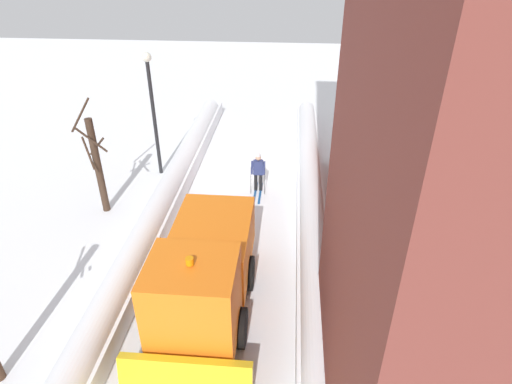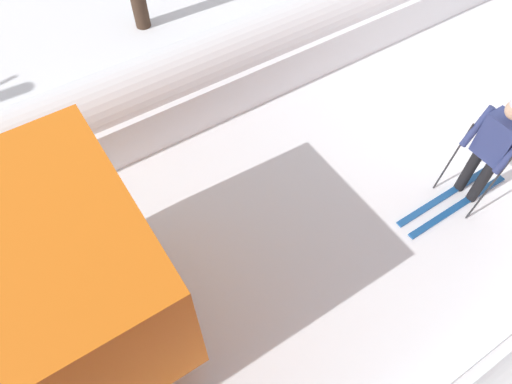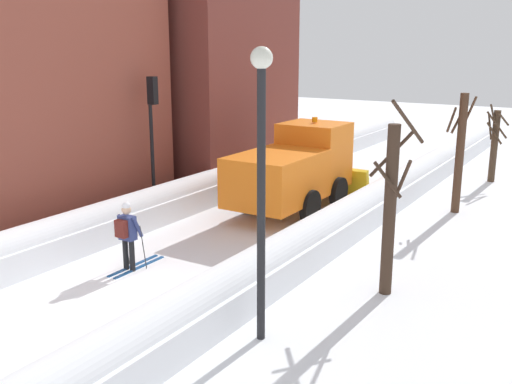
# 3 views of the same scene
# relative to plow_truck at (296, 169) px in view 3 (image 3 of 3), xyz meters

# --- Properties ---
(ground_plane) EXTENTS (80.00, 80.00, 0.00)m
(ground_plane) POSITION_rel_plow_truck_xyz_m (-0.26, 1.26, -1.48)
(ground_plane) COLOR white
(snowbank_left) EXTENTS (1.10, 36.00, 1.19)m
(snowbank_left) POSITION_rel_plow_truck_xyz_m (-3.17, 1.26, -0.93)
(snowbank_left) COLOR white
(snowbank_left) RESTS_ON ground
(snowbank_right) EXTENTS (1.10, 36.00, 1.17)m
(snowbank_right) POSITION_rel_plow_truck_xyz_m (2.66, 1.26, -0.94)
(snowbank_right) COLOR white
(snowbank_right) RESTS_ON ground
(plow_truck) EXTENTS (3.20, 5.98, 3.12)m
(plow_truck) POSITION_rel_plow_truck_xyz_m (0.00, 0.00, 0.00)
(plow_truck) COLOR orange
(plow_truck) RESTS_ON ground
(skier) EXTENTS (0.62, 1.80, 1.81)m
(skier) POSITION_rel_plow_truck_xyz_m (-0.94, -7.21, -0.48)
(skier) COLOR black
(skier) RESTS_ON ground
(traffic_light_pole) EXTENTS (0.28, 0.42, 4.61)m
(traffic_light_pole) POSITION_rel_plow_truck_xyz_m (-3.81, -2.90, 1.75)
(traffic_light_pole) COLOR black
(traffic_light_pole) RESTS_ON ground
(street_lamp) EXTENTS (0.40, 0.40, 5.57)m
(street_lamp) POSITION_rel_plow_truck_xyz_m (3.79, -8.48, 2.02)
(street_lamp) COLOR black
(street_lamp) RESTS_ON ground
(bare_tree_near) EXTENTS (1.15, 1.22, 4.53)m
(bare_tree_near) POSITION_rel_plow_truck_xyz_m (5.12, -5.10, 0.61)
(bare_tree_near) COLOR #3C2B1F
(bare_tree_near) RESTS_ON ground
(bare_tree_mid) EXTENTS (0.84, 1.06, 4.07)m
(bare_tree_mid) POSITION_rel_plow_truck_xyz_m (4.80, 2.70, 0.64)
(bare_tree_mid) COLOR #462E1F
(bare_tree_mid) RESTS_ON ground
(bare_tree_far) EXTENTS (0.91, 0.88, 3.25)m
(bare_tree_far) POSITION_rel_plow_truck_xyz_m (4.95, 8.27, 0.15)
(bare_tree_far) COLOR #413022
(bare_tree_far) RESTS_ON ground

